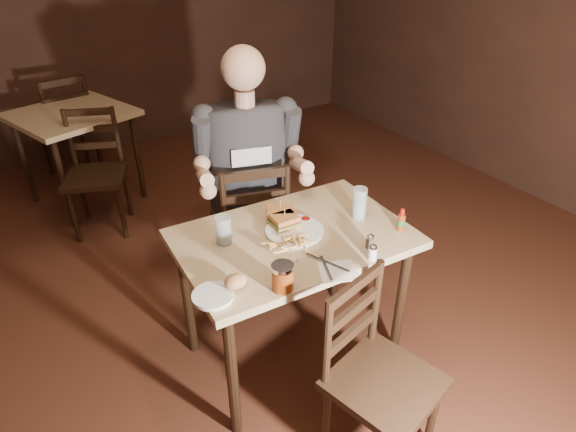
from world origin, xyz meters
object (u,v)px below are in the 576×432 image
dinner_plate (295,232)px  glass_left (224,230)px  main_table (293,251)px  glass_right (359,203)px  side_plate (213,297)px  bg_chair_far (66,127)px  chair_far (250,226)px  chair_near (385,383)px  diner (248,147)px  hot_sauce (401,220)px  bg_table (73,123)px  bg_chair_near (95,176)px  syrup_dispenser (283,277)px

dinner_plate → glass_left: (-0.31, 0.10, 0.06)m
main_table → glass_right: size_ratio=6.90×
glass_left → side_plate: 0.39m
main_table → bg_chair_far: 2.99m
chair_far → bg_chair_far: bearing=-58.9°
dinner_plate → glass_right: glass_right is taller
main_table → chair_near: size_ratio=1.28×
chair_far → main_table: bearing=98.4°
chair_far → chair_near: chair_far is taller
diner → hot_sauce: (0.39, -0.79, -0.17)m
chair_near → bg_table: bearing=85.4°
bg_table → glass_right: (0.91, -2.41, 0.17)m
dinner_plate → glass_left: bearing=161.6°
bg_chair_far → bg_chair_near: (0.00, -1.10, -0.02)m
chair_near → glass_right: (0.35, 0.65, 0.42)m
bg_chair_far → bg_chair_near: bearing=80.4°
bg_chair_near → hot_sauce: bearing=-41.7°
main_table → glass_left: size_ratio=8.14×
bg_table → dinner_plate: dinner_plate is taller
chair_near → hot_sauce: hot_sauce is taller
bg_table → glass_left: 2.28m
main_table → side_plate: 0.55m
syrup_dispenser → dinner_plate: bearing=53.2°
bg_chair_far → syrup_dispenser: bearing=85.8°
bg_chair_far → side_plate: size_ratio=5.85×
bg_chair_near → chair_near: bearing=-55.2°
chair_far → glass_right: bearing=129.7°
glass_left → hot_sauce: (0.76, -0.35, -0.01)m
chair_far → glass_left: 0.72m
glass_right → glass_left: bearing=167.4°
bg_chair_near → diner: diner is taller
bg_table → glass_left: (0.25, -2.26, 0.16)m
syrup_dispenser → diner: bearing=72.6°
hot_sauce → dinner_plate: bearing=151.5°
hot_sauce → syrup_dispenser: size_ratio=0.99×
bg_chair_far → syrup_dispenser: 3.27m
main_table → dinner_plate: 0.10m
dinner_plate → hot_sauce: (0.44, -0.24, 0.05)m
glass_right → side_plate: size_ratio=1.00×
dinner_plate → bg_table: bearing=103.4°
diner → glass_right: bearing=-47.4°
bg_chair_far → diner: diner is taller
glass_left → syrup_dispenser: 0.42m
chair_near → side_plate: 0.78m
bg_chair_near → glass_right: 2.11m
bg_chair_far → dinner_plate: (0.56, -2.92, 0.31)m
side_plate → chair_near: bearing=-42.7°
dinner_plate → glass_right: 0.36m
glass_right → side_plate: (-0.87, -0.18, -0.07)m
chair_near → bg_chair_far: bearing=83.8°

